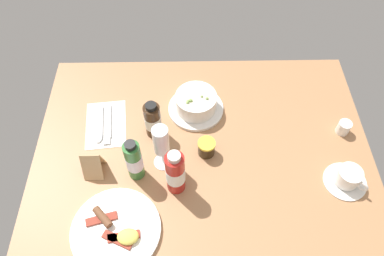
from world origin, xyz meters
The scene contains 12 objects.
ground_plane centered at (0.00, 0.00, -1.50)cm, with size 110.00×84.00×3.00cm, color #A8754C.
porridge_bowl centered at (1.97, -17.80, 3.71)cm, with size 19.40×19.40×8.11cm.
cutlery_setting centered at (33.13, -11.53, 0.24)cm, with size 15.51×21.03×0.90cm.
coffee_cup centered at (-43.47, 11.51, 2.74)cm, with size 13.23×13.23×6.23cm.
creamer_jug centered at (-47.21, -7.51, 2.42)cm, with size 5.17×4.29×5.25cm.
wine_glass centered at (12.81, 3.40, 11.47)cm, with size 6.26×6.26×17.79cm.
jam_jar centered at (-0.97, 0.49, 2.88)cm, with size 5.69×5.69×5.68cm.
sauce_bottle_green centered at (20.98, 7.33, 7.91)cm, with size 5.10×5.10×17.01cm.
sauce_bottle_brown centered at (16.20, -8.36, 6.76)cm, with size 5.49×5.49×14.66cm.
sauce_bottle_red centered at (8.66, 11.95, 8.42)cm, with size 5.74×5.74×18.19cm.
breakfast_plate centered at (25.51, 25.89, 0.91)cm, with size 25.56×25.56×3.70cm.
menu_card centered at (34.12, 6.28, 4.71)cm, with size 5.97×6.63×9.54cm.
Camera 1 is at (4.72, 62.72, 101.90)cm, focal length 34.27 mm.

